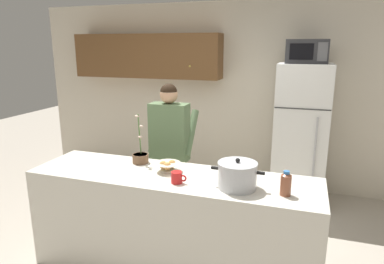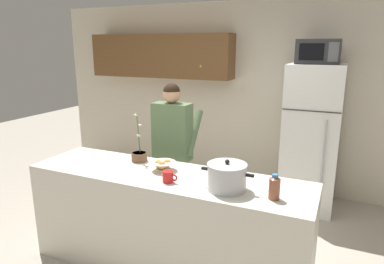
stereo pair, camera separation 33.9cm
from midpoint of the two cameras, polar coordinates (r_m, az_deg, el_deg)
name	(u,v)px [view 2 (the right image)]	position (r m, az deg, el deg)	size (l,w,h in m)	color
back_wall_unit	(225,88)	(5.01, 7.54, 7.28)	(6.00, 0.48, 2.60)	beige
kitchen_island	(167,222)	(3.18, -1.06, -14.82)	(2.52, 0.68, 0.92)	silver
refrigerator	(311,138)	(4.50, 21.26, -1.01)	(0.64, 0.68, 1.80)	white
microwave	(318,52)	(4.34, 22.49, 12.26)	(0.48, 0.37, 0.28)	#2D2D30
person_near_pot	(173,140)	(3.72, -0.62, -1.32)	(0.49, 0.41, 1.62)	#726656
cooking_pot	(227,177)	(2.68, 9.48, -7.42)	(0.42, 0.31, 0.24)	silver
coffee_mug	(168,177)	(2.80, -0.49, -7.51)	(0.13, 0.09, 0.10)	red
bread_bowl	(163,165)	(3.05, -1.68, -5.60)	(0.23, 0.23, 0.10)	beige
bottle_near_edge	(274,187)	(2.60, 17.27, -8.81)	(0.08, 0.08, 0.19)	brown
potted_orchid	(139,155)	(3.31, -5.89, -3.85)	(0.15, 0.15, 0.47)	brown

